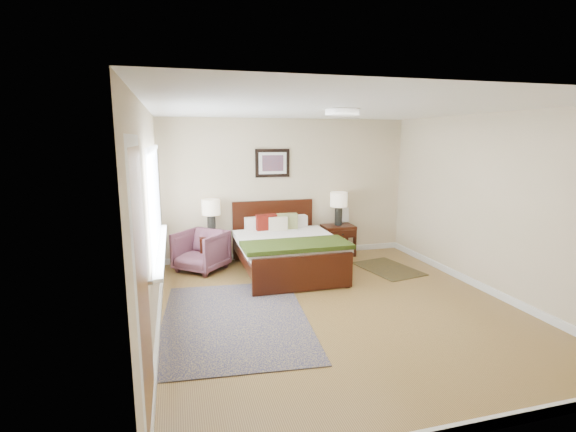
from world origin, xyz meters
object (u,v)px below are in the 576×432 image
object	(u,v)px
bed	(286,243)
nightstand_right	(338,237)
armchair	(201,251)
nightstand_left	(212,242)
lamp_right	(339,203)
rug_persian	(235,320)
lamp_left	(211,211)

from	to	relation	value
bed	nightstand_right	world-z (taller)	bed
bed	armchair	size ratio (longest dim) A/B	2.63
nightstand_left	lamp_right	bearing A→B (deg)	0.48
lamp_right	rug_persian	size ratio (longest dim) A/B	0.25
nightstand_right	nightstand_left	bearing A→B (deg)	-179.85
lamp_left	nightstand_right	bearing A→B (deg)	-0.33
bed	nightstand_left	size ratio (longest dim) A/B	3.65
nightstand_left	nightstand_right	size ratio (longest dim) A/B	0.92
lamp_right	armchair	size ratio (longest dim) A/B	0.84
lamp_right	nightstand_right	bearing A→B (deg)	-90.00
nightstand_right	lamp_right	size ratio (longest dim) A/B	0.94
lamp_right	nightstand_left	bearing A→B (deg)	-179.52
nightstand_left	nightstand_right	world-z (taller)	nightstand_right
lamp_right	rug_persian	distance (m)	3.40
bed	rug_persian	distance (m)	2.00
nightstand_left	nightstand_right	bearing A→B (deg)	0.15
rug_persian	lamp_left	bearing A→B (deg)	96.39
nightstand_right	rug_persian	size ratio (longest dim) A/B	0.24
lamp_left	armchair	distance (m)	0.70
lamp_right	rug_persian	bearing A→B (deg)	-134.07
bed	lamp_left	distance (m)	1.41
nightstand_right	lamp_left	size ratio (longest dim) A/B	0.94
nightstand_left	rug_persian	bearing A→B (deg)	-88.71
lamp_left	rug_persian	world-z (taller)	lamp_left
bed	rug_persian	bearing A→B (deg)	-123.30
bed	lamp_right	world-z (taller)	lamp_right
bed	rug_persian	xyz separation A→B (m)	(-1.07, -1.62, -0.47)
nightstand_right	armchair	world-z (taller)	armchair
nightstand_right	lamp_right	bearing A→B (deg)	90.00
nightstand_left	armchair	xyz separation A→B (m)	(-0.21, -0.25, -0.08)
nightstand_left	nightstand_right	xyz separation A→B (m)	(2.32, 0.01, -0.06)
bed	armchair	world-z (taller)	bed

